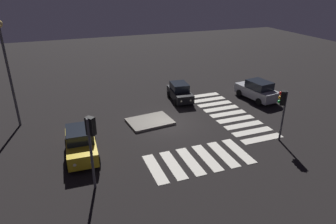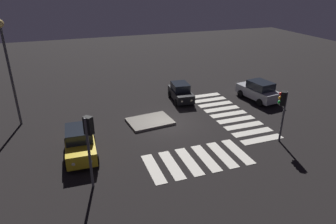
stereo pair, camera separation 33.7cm
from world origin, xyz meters
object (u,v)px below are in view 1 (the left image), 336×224
traffic_island (150,121)px  car_yellow (81,143)px  car_black (180,92)px  car_silver (257,90)px  street_lamp (5,57)px  traffic_light_east (283,103)px  traffic_light_south (91,135)px

traffic_island → car_yellow: (-5.51, -3.11, 0.80)m
car_black → car_silver: car_silver is taller
car_yellow → street_lamp: (-3.99, 6.21, 4.44)m
traffic_light_east → car_black: bearing=-30.7°
traffic_island → street_lamp: bearing=162.0°
traffic_light_south → car_black: bearing=5.4°
traffic_island → traffic_light_south: bearing=-128.0°
traffic_island → traffic_light_east: (7.48, -5.78, 2.66)m
car_silver → street_lamp: 20.84m
traffic_light_south → street_lamp: size_ratio=0.52×
car_yellow → street_lamp: bearing=-145.0°
traffic_light_south → traffic_light_east: 12.60m
car_black → car_silver: bearing=76.4°
traffic_island → car_black: size_ratio=0.95×
street_lamp → car_silver: bearing=-5.2°
car_yellow → traffic_light_south: 4.09m
car_yellow → traffic_light_south: size_ratio=1.03×
car_yellow → traffic_light_east: traffic_light_east is taller
traffic_island → street_lamp: (-9.50, 3.09, 5.24)m
traffic_light_east → street_lamp: bearing=11.5°
car_black → traffic_light_east: size_ratio=1.04×
car_yellow → car_silver: car_silver is taller
traffic_island → car_black: (4.03, 3.59, 0.69)m
street_lamp → traffic_light_south: bearing=-65.4°
traffic_island → street_lamp: size_ratio=0.46×
car_silver → street_lamp: street_lamp is taller
traffic_island → traffic_light_south: size_ratio=0.88×
car_silver → traffic_light_south: size_ratio=1.07×
traffic_island → car_yellow: bearing=-150.5°
street_lamp → car_black: bearing=2.1°
traffic_light_south → street_lamp: (-4.40, 9.63, 2.23)m
traffic_light_south → traffic_light_east: bearing=-39.1°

